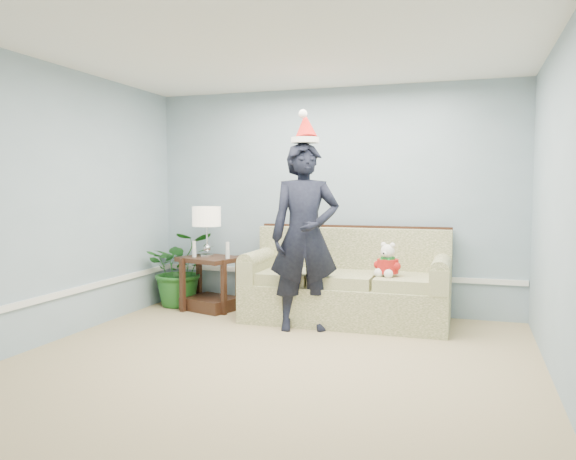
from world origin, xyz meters
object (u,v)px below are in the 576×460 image
at_px(sofa, 347,287).
at_px(side_table, 211,289).
at_px(table_lamp, 207,219).
at_px(teddy_bear, 388,264).
at_px(houseplant, 181,268).
at_px(man, 305,237).

distance_m(sofa, side_table, 1.72).
distance_m(side_table, table_lamp, 0.87).
bearing_deg(table_lamp, side_table, 2.11).
height_order(sofa, teddy_bear, sofa).
bearing_deg(sofa, houseplant, 176.39).
bearing_deg(sofa, side_table, 178.80).
bearing_deg(teddy_bear, sofa, 176.54).
height_order(side_table, teddy_bear, teddy_bear).
distance_m(sofa, table_lamp, 1.91).
bearing_deg(man, houseplant, 139.57).
relative_size(houseplant, man, 0.48).
bearing_deg(sofa, man, -122.42).
bearing_deg(teddy_bear, side_table, -167.14).
xyz_separation_m(man, teddy_bear, (0.82, 0.34, -0.30)).
height_order(table_lamp, teddy_bear, table_lamp).
bearing_deg(teddy_bear, table_lamp, -166.96).
xyz_separation_m(sofa, houseplant, (-2.18, 0.13, 0.10)).
distance_m(houseplant, teddy_bear, 2.69).
bearing_deg(table_lamp, man, -21.82).
bearing_deg(sofa, teddy_bear, -22.44).
height_order(table_lamp, houseplant, table_lamp).
distance_m(table_lamp, teddy_bear, 2.30).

